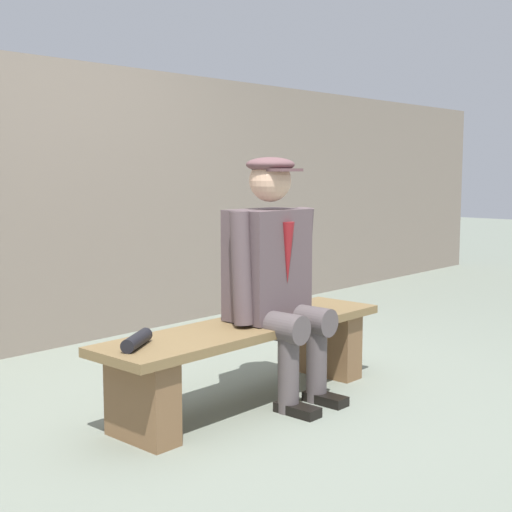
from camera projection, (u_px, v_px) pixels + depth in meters
ground_plane at (248, 403)px, 3.82m from camera, size 30.00×30.00×0.00m
bench at (248, 350)px, 3.79m from camera, size 1.78×0.44×0.43m
seated_man at (274, 270)px, 3.81m from camera, size 0.60×0.56×1.29m
rolled_magazine at (137, 340)px, 3.26m from camera, size 0.25×0.19×0.06m
stadium_wall at (45, 205)px, 4.98m from camera, size 12.00×0.24×1.97m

